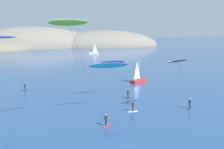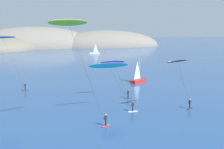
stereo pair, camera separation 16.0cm
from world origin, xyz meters
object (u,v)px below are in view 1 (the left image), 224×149
kitesurfer_black (179,66)px  kitesurfer_cyan (110,68)px  sailboat_near (139,79)px  kitesurfer_blue (4,42)px  sailboat_far (93,53)px  kitesurfer_purple (114,65)px  kitesurfer_lime (73,32)px

kitesurfer_black → kitesurfer_cyan: 10.64m
sailboat_near → kitesurfer_blue: size_ratio=0.49×
kitesurfer_black → kitesurfer_blue: bearing=142.1°
sailboat_near → sailboat_far: (3.44, 71.52, 0.00)m
kitesurfer_black → kitesurfer_purple: 12.79m
kitesurfer_cyan → sailboat_near: bearing=59.4°
kitesurfer_lime → kitesurfer_cyan: kitesurfer_lime is taller
kitesurfer_purple → kitesurfer_blue: bearing=151.1°
kitesurfer_black → kitesurfer_cyan: size_ratio=1.04×
kitesurfer_lime → kitesurfer_cyan: (6.48, 6.89, -5.50)m
sailboat_far → kitesurfer_blue: bearing=-114.0°
kitesurfer_lime → kitesurfer_cyan: bearing=46.8°
kitesurfer_blue → kitesurfer_purple: size_ratio=1.56×
kitesurfer_blue → kitesurfer_cyan: kitesurfer_blue is taller
sailboat_near → kitesurfer_purple: kitesurfer_purple is taller
kitesurfer_purple → kitesurfer_lime: kitesurfer_lime is taller
kitesurfer_black → kitesurfer_lime: 18.39m
kitesurfer_purple → kitesurfer_black: bearing=-53.8°
sailboat_near → kitesurfer_black: kitesurfer_black is taller
sailboat_far → kitesurfer_purple: kitesurfer_purple is taller
sailboat_far → kitesurfer_blue: 82.68m
sailboat_far → kitesurfer_black: size_ratio=0.69×
kitesurfer_black → kitesurfer_cyan: bearing=169.3°
kitesurfer_blue → kitesurfer_black: bearing=-37.9°
sailboat_far → kitesurfer_lime: kitesurfer_lime is taller
kitesurfer_lime → sailboat_near: bearing=56.0°
sailboat_far → kitesurfer_blue: size_ratio=0.50×
kitesurfer_blue → kitesurfer_cyan: (16.59, -19.10, -3.21)m
kitesurfer_blue → sailboat_near: bearing=6.6°
kitesurfer_black → kitesurfer_purple: size_ratio=1.14×
kitesurfer_cyan → kitesurfer_black: bearing=-10.7°
kitesurfer_black → kitesurfer_blue: kitesurfer_blue is taller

